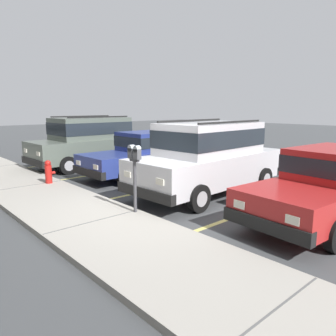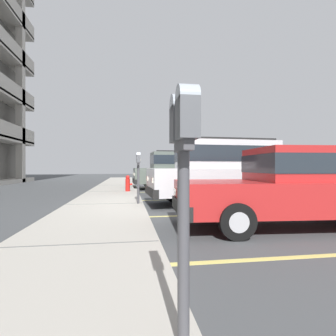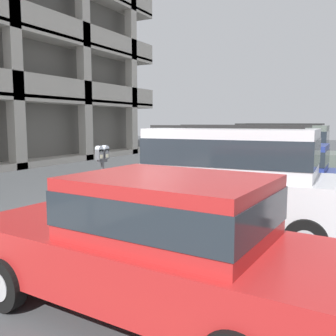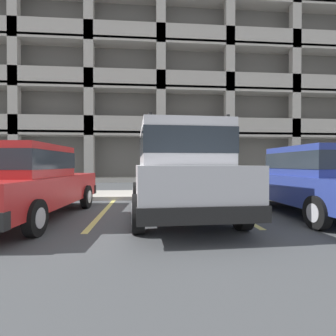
{
  "view_description": "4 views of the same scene",
  "coord_description": "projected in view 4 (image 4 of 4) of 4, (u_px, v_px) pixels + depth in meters",
  "views": [
    {
      "loc": [
        -5.68,
        4.43,
        2.39
      ],
      "look_at": [
        0.19,
        -0.85,
        0.92
      ],
      "focal_mm": 35.0,
      "sensor_mm": 36.0,
      "label": 1
    },
    {
      "loc": [
        -7.69,
        0.66,
        1.17
      ],
      "look_at": [
        -0.16,
        -0.51,
        1.15
      ],
      "focal_mm": 28.0,
      "sensor_mm": 36.0,
      "label": 2
    },
    {
      "loc": [
        -6.4,
        -4.53,
        2.1
      ],
      "look_at": [
        0.48,
        -0.93,
        1.13
      ],
      "focal_mm": 40.0,
      "sensor_mm": 36.0,
      "label": 3
    },
    {
      "loc": [
        -0.51,
        -8.2,
        1.15
      ],
      "look_at": [
        0.13,
        -0.57,
        1.05
      ],
      "focal_mm": 28.0,
      "sensor_mm": 36.0,
      "label": 4
    }
  ],
  "objects": [
    {
      "name": "red_sedan",
      "position": [
        24.0,
        180.0,
        5.37
      ],
      "size": [
        2.05,
        4.59,
        1.54
      ],
      "rotation": [
        0.0,
        0.0,
        -0.07
      ],
      "color": "red",
      "rests_on": "ground_plane"
    },
    {
      "name": "parking_meter_near",
      "position": [
        159.0,
        162.0,
        8.56
      ],
      "size": [
        0.35,
        0.12,
        1.48
      ],
      "color": "#47474C",
      "rests_on": "sidewalk"
    },
    {
      "name": "sidewalk",
      "position": [
        160.0,
        194.0,
        9.53
      ],
      "size": [
        40.0,
        2.2,
        0.12
      ],
      "color": "#ADA89E",
      "rests_on": "ground_plane"
    },
    {
      "name": "parking_garage",
      "position": [
        157.0,
        72.0,
        22.19
      ],
      "size": [
        32.0,
        10.0,
        19.25
      ],
      "color": "#64625C",
      "rests_on": "ground_plane"
    },
    {
      "name": "silver_suv",
      "position": [
        178.0,
        167.0,
        5.87
      ],
      "size": [
        2.16,
        4.86,
        2.03
      ],
      "rotation": [
        0.0,
        0.0,
        0.04
      ],
      "color": "silver",
      "rests_on": "ground_plane"
    },
    {
      "name": "parking_stall_lines",
      "position": [
        223.0,
        207.0,
        6.97
      ],
      "size": [
        12.4,
        4.8,
        0.01
      ],
      "color": "#DBD16B",
      "rests_on": "ground_plane"
    },
    {
      "name": "ground_plane",
      "position": [
        162.0,
        203.0,
        8.23
      ],
      "size": [
        80.0,
        80.0,
        0.1
      ],
      "color": "#444749"
    },
    {
      "name": "fire_hydrant",
      "position": [
        272.0,
        184.0,
        9.2
      ],
      "size": [
        0.3,
        0.3,
        0.7
      ],
      "color": "red",
      "rests_on": "sidewalk"
    },
    {
      "name": "dark_hatchback",
      "position": [
        315.0,
        179.0,
        5.91
      ],
      "size": [
        1.89,
        4.51,
        1.54
      ],
      "rotation": [
        0.0,
        0.0,
        0.02
      ],
      "color": "navy",
      "rests_on": "ground_plane"
    }
  ]
}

